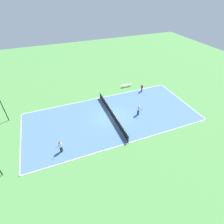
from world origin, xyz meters
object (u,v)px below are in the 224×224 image
Objects in this scene: player_far_white at (60,146)px; tennis_ball_right_alley at (150,108)px; tennis_net at (112,114)px; player_near_white at (139,109)px; player_coach_red at (142,88)px; tennis_ball_left_sideline at (158,115)px; fence_post_back_right at (3,107)px; tennis_ball_far_baseline at (98,146)px; bench at (126,85)px; tennis_ball_midcourt at (62,117)px.

tennis_ball_right_alley is (3.65, -14.15, -0.91)m from player_far_white.
tennis_ball_right_alley is (-0.21, -6.28, -0.53)m from tennis_net.
player_near_white is 12.03m from player_far_white.
tennis_ball_left_sideline is at bearing 30.52° from player_coach_red.
player_far_white is at bearing 116.12° from tennis_net.
fence_post_back_right is at bearing 71.78° from tennis_ball_left_sideline.
tennis_net is 8.77m from player_far_white.
fence_post_back_right is (4.72, 14.06, 1.69)m from tennis_net.
player_near_white is at bearing 148.83° from player_far_white.
player_far_white is 4.37m from tennis_ball_far_baseline.
tennis_ball_far_baseline is at bearing -79.70° from player_near_white.
bench reaches higher than tennis_ball_midcourt.
tennis_ball_far_baseline is at bearing 51.87° from bench.
tennis_net is at bearing 160.84° from player_far_white.
fence_post_back_right is at bearing -50.62° from player_coach_red.
player_near_white reaches higher than player_far_white.
fence_post_back_right is at bearing 71.44° from tennis_net.
tennis_ball_midcourt is at bearing 78.15° from tennis_ball_right_alley.
tennis_ball_left_sideline is at bearing -75.52° from tennis_ball_far_baseline.
tennis_net is 7.40m from tennis_ball_midcourt.
tennis_net is 5.63× the size of bench.
fence_post_back_right reaches higher than tennis_net.
fence_post_back_right is (9.43, 10.38, 2.22)m from tennis_ball_far_baseline.
tennis_ball_right_alley is at bearing -65.70° from tennis_ball_far_baseline.
tennis_net is at bearing 88.10° from tennis_ball_right_alley.
fence_post_back_right is (6.78, 20.61, 2.22)m from tennis_ball_left_sideline.
tennis_ball_midcourt is 1.00× the size of tennis_ball_left_sideline.
tennis_net is 161.40× the size of tennis_ball_midcourt.
tennis_net is 8.99m from player_coach_red.
bench is at bearing -69.33° from tennis_ball_midcourt.
fence_post_back_right reaches higher than bench.
player_far_white is 10.66m from fence_post_back_right.
tennis_ball_right_alley is (1.86, 0.27, 0.00)m from tennis_ball_left_sideline.
player_near_white reaches higher than tennis_net.
tennis_ball_left_sideline is at bearing 50.96° from player_near_white.
tennis_net reaches higher than tennis_ball_midcourt.
player_coach_red is 0.31× the size of fence_post_back_right.
player_far_white is at bearing -21.59° from player_coach_red.
tennis_ball_left_sideline is 1.00× the size of tennis_ball_right_alley.
tennis_ball_left_sideline is (-4.63, -13.48, 0.00)m from tennis_ball_midcourt.
tennis_ball_left_sideline is 1.87m from tennis_ball_right_alley.
tennis_ball_right_alley is (0.72, -2.48, -0.93)m from player_near_white.
tennis_ball_midcourt is at bearing -124.51° from player_near_white.
tennis_ball_far_baseline and tennis_ball_midcourt have the same top height.
player_near_white is 18.78m from fence_post_back_right.
fence_post_back_right is at bearing 73.18° from tennis_ball_midcourt.
player_coach_red is 20.90× the size of tennis_ball_left_sideline.
player_far_white is at bearing 39.40° from bench.
tennis_net is 161.40× the size of tennis_ball_left_sideline.
bench is 9.46m from tennis_ball_left_sideline.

